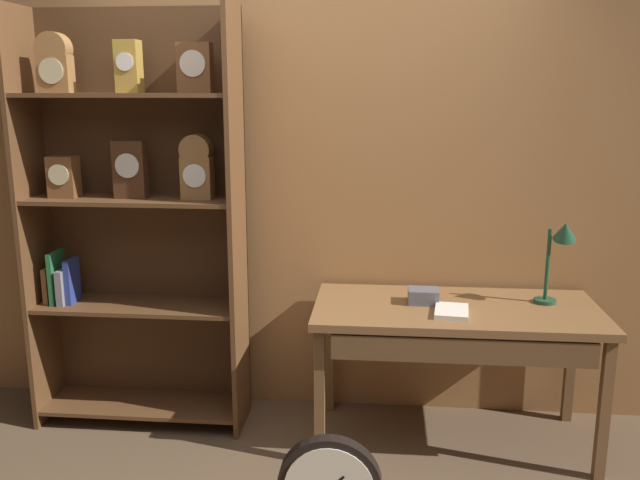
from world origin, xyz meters
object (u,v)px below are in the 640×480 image
bookshelf (134,214)px  open_repair_manual (452,311)px  desk_lamp (560,246)px  toolbox_small (423,296)px  workbench (456,323)px

bookshelf → open_repair_manual: bookshelf is taller
desk_lamp → toolbox_small: bearing=-177.7°
workbench → open_repair_manual: open_repair_manual is taller
workbench → toolbox_small: toolbox_small is taller
open_repair_manual → desk_lamp: bearing=25.8°
workbench → desk_lamp: bearing=10.5°
desk_lamp → open_repair_manual: bearing=-160.6°
toolbox_small → open_repair_manual: toolbox_small is taller
desk_lamp → toolbox_small: desk_lamp is taller
toolbox_small → open_repair_manual: size_ratio=0.70×
bookshelf → toolbox_small: (1.53, -0.07, -0.39)m
desk_lamp → open_repair_manual: size_ratio=2.05×
bookshelf → toolbox_small: bookshelf is taller
bookshelf → desk_lamp: 2.21m
toolbox_small → open_repair_manual: 0.21m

